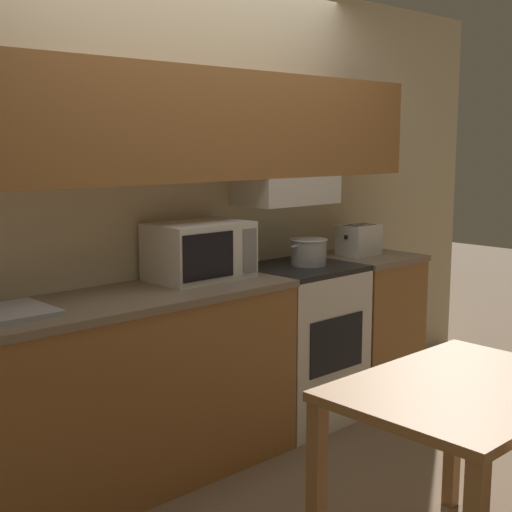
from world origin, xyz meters
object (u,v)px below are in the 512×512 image
at_px(cooking_pot, 309,251).
at_px(stove_range, 300,343).
at_px(toaster, 359,240).
at_px(microwave, 199,251).
at_px(dining_table, 465,415).

bearing_deg(cooking_pot, stove_range, 162.52).
xyz_separation_m(stove_range, toaster, (0.56, 0.03, 0.56)).
distance_m(cooking_pot, microwave, 0.74).
bearing_deg(cooking_pot, microwave, 171.94).
relative_size(stove_range, toaster, 3.64).
height_order(toaster, dining_table, toaster).
distance_m(stove_range, cooking_pot, 0.55).
xyz_separation_m(stove_range, dining_table, (-0.70, -1.49, 0.18)).
distance_m(toaster, dining_table, 2.01).
bearing_deg(dining_table, microwave, 88.98).
relative_size(stove_range, dining_table, 0.94).
bearing_deg(microwave, toaster, -2.82).
distance_m(stove_range, microwave, 0.91).
xyz_separation_m(cooking_pot, toaster, (0.51, 0.04, 0.02)).
bearing_deg(cooking_pot, dining_table, -117.01).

